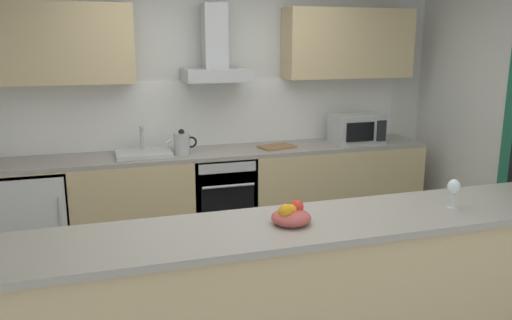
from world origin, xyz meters
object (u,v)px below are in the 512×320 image
(kettle, at_px, (182,143))
(wine_glass, at_px, (454,188))
(microwave, at_px, (357,129))
(chopping_board, at_px, (277,147))
(refrigerator, at_px, (36,215))
(fruit_bowl, at_px, (291,216))
(range_hood, at_px, (215,57))
(sink, at_px, (144,153))
(oven, at_px, (221,195))

(kettle, height_order, wine_glass, kettle)
(microwave, bearing_deg, chopping_board, 179.73)
(refrigerator, height_order, chopping_board, chopping_board)
(microwave, distance_m, fruit_bowl, 2.69)
(range_hood, height_order, wine_glass, range_hood)
(refrigerator, distance_m, sink, 1.09)
(wine_glass, height_order, fruit_bowl, wine_glass)
(microwave, distance_m, sink, 2.18)
(oven, height_order, range_hood, range_hood)
(sink, bearing_deg, wine_glass, -53.97)
(microwave, height_order, fruit_bowl, microwave)
(kettle, distance_m, chopping_board, 0.95)
(oven, relative_size, fruit_bowl, 3.64)
(chopping_board, bearing_deg, sink, 178.47)
(oven, xyz_separation_m, refrigerator, (-1.69, -0.00, -0.03))
(range_hood, relative_size, chopping_board, 2.12)
(wine_glass, bearing_deg, refrigerator, 139.29)
(oven, xyz_separation_m, range_hood, (0.00, 0.13, 1.33))
(refrigerator, bearing_deg, chopping_board, -0.53)
(refrigerator, xyz_separation_m, fruit_bowl, (1.56, -2.20, 0.57))
(sink, relative_size, kettle, 1.73)
(refrigerator, relative_size, kettle, 2.94)
(range_hood, bearing_deg, kettle, -156.37)
(oven, xyz_separation_m, kettle, (-0.37, -0.03, 0.55))
(fruit_bowl, bearing_deg, oven, 86.83)
(sink, height_order, range_hood, range_hood)
(oven, bearing_deg, chopping_board, -2.37)
(refrigerator, bearing_deg, wine_glass, -40.71)
(range_hood, bearing_deg, oven, -90.00)
(oven, height_order, kettle, kettle)
(oven, bearing_deg, fruit_bowl, -93.17)
(sink, relative_size, chopping_board, 1.47)
(oven, xyz_separation_m, wine_glass, (0.91, -2.24, 0.61))
(sink, xyz_separation_m, chopping_board, (1.30, -0.03, -0.02))
(sink, xyz_separation_m, wine_glass, (1.63, -2.25, 0.14))
(refrigerator, bearing_deg, kettle, -1.35)
(range_hood, bearing_deg, chopping_board, -14.98)
(refrigerator, xyz_separation_m, chopping_board, (2.26, -0.02, 0.49))
(oven, distance_m, kettle, 0.66)
(refrigerator, height_order, kettle, kettle)
(sink, distance_m, chopping_board, 1.30)
(oven, distance_m, sink, 0.86)
(oven, xyz_separation_m, chopping_board, (0.57, -0.02, 0.45))
(fruit_bowl, bearing_deg, refrigerator, 125.35)
(sink, distance_m, kettle, 0.36)
(refrigerator, distance_m, kettle, 1.44)
(kettle, xyz_separation_m, range_hood, (0.37, 0.16, 0.78))
(wine_glass, distance_m, fruit_bowl, 1.04)
(refrigerator, distance_m, range_hood, 2.17)
(oven, bearing_deg, wine_glass, -67.86)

